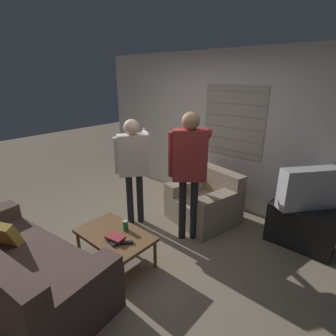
# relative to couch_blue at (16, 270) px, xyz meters

# --- Properties ---
(ground_plane) EXTENTS (16.00, 16.00, 0.00)m
(ground_plane) POSITION_rel_couch_blue_xyz_m (0.39, 1.22, -0.30)
(ground_plane) COLOR #7F705B
(wall_back) EXTENTS (5.20, 0.08, 2.55)m
(wall_back) POSITION_rel_couch_blue_xyz_m (0.40, 3.25, 0.98)
(wall_back) COLOR silver
(wall_back) RESTS_ON ground_plane
(couch_blue) EXTENTS (2.14, 1.13, 0.80)m
(couch_blue) POSITION_rel_couch_blue_xyz_m (0.00, 0.00, 0.00)
(couch_blue) COLOR #4C3833
(couch_blue) RESTS_ON ground_plane
(armchair_beige) EXTENTS (1.09, 1.03, 0.79)m
(armchair_beige) POSITION_rel_couch_blue_xyz_m (0.63, 2.53, 0.01)
(armchair_beige) COLOR gray
(armchair_beige) RESTS_ON ground_plane
(coffee_table) EXTENTS (0.92, 0.56, 0.40)m
(coffee_table) POSITION_rel_couch_blue_xyz_m (0.38, 0.97, 0.07)
(coffee_table) COLOR brown
(coffee_table) RESTS_ON ground_plane
(tv_stand) EXTENTS (0.82, 0.44, 0.56)m
(tv_stand) POSITION_rel_couch_blue_xyz_m (1.96, 2.82, -0.02)
(tv_stand) COLOR black
(tv_stand) RESTS_ON ground_plane
(tv) EXTENTS (0.63, 0.71, 0.53)m
(tv) POSITION_rel_couch_blue_xyz_m (1.96, 2.82, 0.52)
(tv) COLOR #B2B2B7
(tv) RESTS_ON tv_stand
(person_left_standing) EXTENTS (0.54, 0.79, 1.60)m
(person_left_standing) POSITION_rel_couch_blue_xyz_m (-0.14, 1.77, 0.72)
(person_left_standing) COLOR black
(person_left_standing) RESTS_ON ground_plane
(person_right_standing) EXTENTS (0.53, 0.84, 1.75)m
(person_right_standing) POSITION_rel_couch_blue_xyz_m (0.72, 1.96, 0.82)
(person_right_standing) COLOR black
(person_right_standing) RESTS_ON ground_plane
(book_stack) EXTENTS (0.23, 0.18, 0.06)m
(book_stack) POSITION_rel_couch_blue_xyz_m (0.50, 0.88, 0.14)
(book_stack) COLOR black
(book_stack) RESTS_ON coffee_table
(soda_can) EXTENTS (0.07, 0.07, 0.13)m
(soda_can) POSITION_rel_couch_blue_xyz_m (0.43, 1.10, 0.17)
(soda_can) COLOR #238E47
(soda_can) RESTS_ON coffee_table
(spare_remote) EXTENTS (0.12, 0.12, 0.02)m
(spare_remote) POSITION_rel_couch_blue_xyz_m (0.64, 0.94, 0.12)
(spare_remote) COLOR black
(spare_remote) RESTS_ON coffee_table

